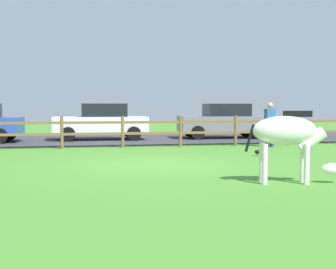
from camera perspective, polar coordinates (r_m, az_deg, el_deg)
The scene contains 8 objects.
ground_plane at distance 11.92m, azimuth -1.58°, elevation -3.73°, with size 60.00×60.00×0.00m, color #47842D.
parking_asphalt at distance 21.11m, azimuth -5.80°, elevation -0.52°, with size 28.00×7.40×0.05m, color #38383D.
paddock_fence at distance 16.76m, azimuth -5.59°, elevation 0.61°, with size 21.43×0.11×1.15m.
zebra at distance 9.30m, azimuth 14.59°, elevation -0.16°, with size 1.91×0.73×1.41m.
crow_on_grass at distance 14.29m, azimuth 10.96°, elevation -2.08°, with size 0.21×0.10×0.20m.
parked_car_grey at distance 21.27m, azimuth 6.87°, elevation 1.71°, with size 4.07×2.03×1.56m.
parked_car_white at distance 20.27m, azimuth -8.17°, elevation 1.61°, with size 4.03×1.93×1.56m.
visitor_near_fence at distance 17.46m, azimuth 12.38°, elevation 1.47°, with size 0.39×0.27×1.64m.
Camera 1 is at (-1.97, -11.66, 1.50)m, focal length 49.70 mm.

